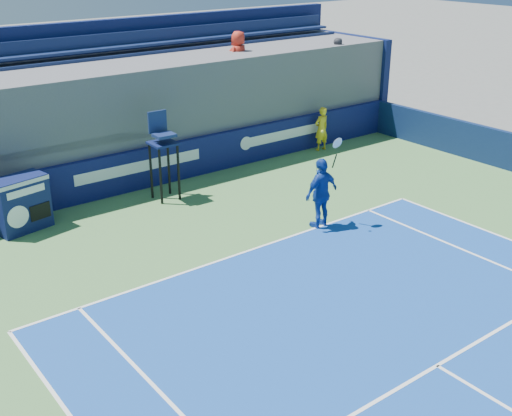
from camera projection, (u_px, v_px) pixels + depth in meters
ball_person at (321, 129)px, 22.00m from camera, size 0.56×0.37×1.51m
back_hoarding at (139, 170)px, 18.57m from camera, size 20.40×0.21×1.20m
match_clock at (20, 202)px, 15.87m from camera, size 1.44×0.97×1.40m
umpire_chair at (163, 147)px, 17.52m from camera, size 0.72×0.72×2.48m
tennis_player at (321, 193)px, 15.98m from camera, size 1.09×0.52×2.57m
stadium_seating at (104, 114)px, 19.60m from camera, size 21.00×4.05×4.40m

